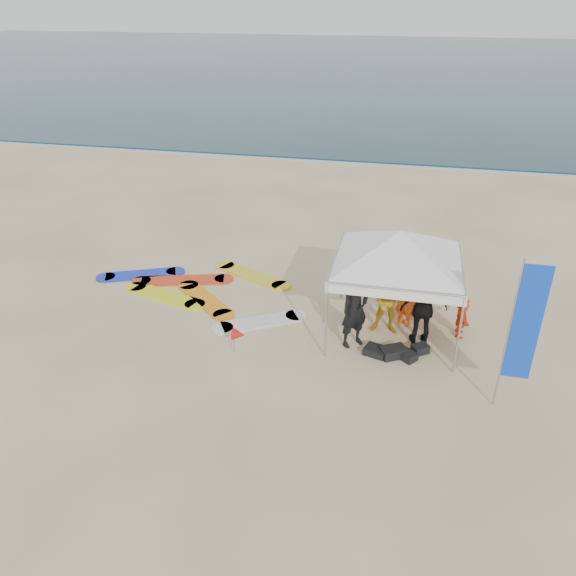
% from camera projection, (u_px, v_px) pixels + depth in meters
% --- Properties ---
extents(ground, '(120.00, 120.00, 0.00)m').
position_uv_depth(ground, '(240.00, 398.00, 11.29)').
color(ground, beige).
rests_on(ground, ground).
extents(ocean, '(160.00, 84.00, 0.08)m').
position_uv_depth(ocean, '(394.00, 63.00, 63.01)').
color(ocean, '#0C2633').
rests_on(ocean, ground).
extents(shoreline_foam, '(160.00, 1.20, 0.01)m').
position_uv_depth(shoreline_foam, '(349.00, 161.00, 26.98)').
color(shoreline_foam, silver).
rests_on(shoreline_foam, ground).
extents(person_black_a, '(0.83, 0.81, 1.92)m').
position_uv_depth(person_black_a, '(355.00, 308.00, 12.56)').
color(person_black_a, black).
rests_on(person_black_a, ground).
extents(person_yellow, '(0.82, 0.64, 1.69)m').
position_uv_depth(person_yellow, '(390.00, 301.00, 13.07)').
color(person_yellow, '#C48F1B').
rests_on(person_yellow, ground).
extents(person_orange_a, '(1.26, 1.01, 1.71)m').
position_uv_depth(person_orange_a, '(408.00, 293.00, 13.41)').
color(person_orange_a, orange).
rests_on(person_orange_a, ground).
extents(person_black_b, '(1.13, 0.66, 1.81)m').
position_uv_depth(person_black_b, '(424.00, 308.00, 12.65)').
color(person_black_b, black).
rests_on(person_black_b, ground).
extents(person_orange_b, '(1.03, 0.93, 1.76)m').
position_uv_depth(person_orange_b, '(410.00, 281.00, 13.90)').
color(person_orange_b, red).
rests_on(person_orange_b, ground).
extents(person_seated, '(0.30, 0.91, 0.98)m').
position_uv_depth(person_seated, '(462.00, 317.00, 13.12)').
color(person_seated, '#FF3E16').
rests_on(person_seated, ground).
extents(canopy_tent, '(3.94, 3.94, 2.97)m').
position_uv_depth(canopy_tent, '(401.00, 231.00, 12.31)').
color(canopy_tent, '#A5A5A8').
rests_on(canopy_tent, ground).
extents(feather_flag, '(0.54, 0.04, 3.18)m').
position_uv_depth(feather_flag, '(524.00, 326.00, 10.18)').
color(feather_flag, '#A5A5A8').
rests_on(feather_flag, ground).
extents(marker_pennant, '(0.28, 0.28, 0.64)m').
position_uv_depth(marker_pennant, '(239.00, 335.00, 12.44)').
color(marker_pennant, '#A5A5A8').
rests_on(marker_pennant, ground).
extents(gear_pile, '(1.49, 0.77, 0.22)m').
position_uv_depth(gear_pile, '(395.00, 352.00, 12.55)').
color(gear_pile, black).
rests_on(gear_pile, ground).
extents(surfboard_spread, '(5.97, 3.82, 0.07)m').
position_uv_depth(surfboard_spread, '(200.00, 290.00, 15.28)').
color(surfboard_spread, gold).
rests_on(surfboard_spread, ground).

